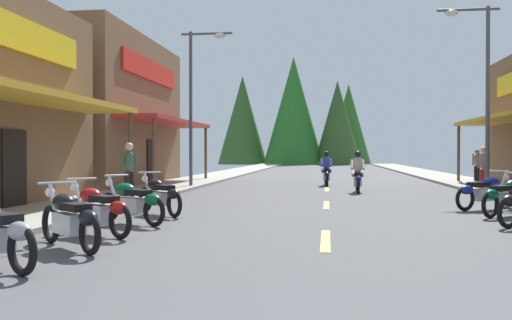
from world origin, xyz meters
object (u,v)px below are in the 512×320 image
at_px(streetlamp_left, 198,87).
at_px(rider_cruising_lead, 358,175).
at_px(streetlamp_right, 479,73).
at_px(motorcycle_parked_left_4, 160,195).
at_px(pedestrian_strolling, 129,167).
at_px(pedestrian_by_shop, 483,166).
at_px(motorcycle_parked_right_5, 508,196).
at_px(rider_cruising_trailing, 326,171).
at_px(motorcycle_parked_left_1, 70,218).
at_px(motorcycle_parked_left_3, 132,201).
at_px(motorcycle_parked_right_6, 485,191).
at_px(motorcycle_parked_left_2, 97,209).
at_px(pedestrian_waiting, 477,163).

distance_m(streetlamp_left, rider_cruising_lead, 7.64).
height_order(streetlamp_left, streetlamp_right, streetlamp_right).
relative_size(motorcycle_parked_left_4, pedestrian_strolling, 0.88).
bearing_deg(pedestrian_by_shop, pedestrian_strolling, 173.11).
xyz_separation_m(motorcycle_parked_left_4, pedestrian_by_shop, (9.87, 8.97, 0.52)).
bearing_deg(rider_cruising_lead, motorcycle_parked_right_5, -156.49).
bearing_deg(rider_cruising_trailing, pedestrian_strolling, 144.48).
distance_m(motorcycle_parked_left_1, motorcycle_parked_left_4, 4.83).
bearing_deg(rider_cruising_lead, streetlamp_left, 77.22).
relative_size(streetlamp_right, motorcycle_parked_left_4, 4.21).
relative_size(streetlamp_right, motorcycle_parked_left_3, 3.62).
bearing_deg(pedestrian_strolling, motorcycle_parked_right_6, 31.09).
distance_m(motorcycle_parked_left_2, pedestrian_by_shop, 15.90).
bearing_deg(rider_cruising_trailing, motorcycle_parked_left_4, 159.70).
bearing_deg(motorcycle_parked_right_6, pedestrian_waiting, 42.50).
relative_size(motorcycle_parked_right_6, motorcycle_parked_left_4, 1.15).
height_order(motorcycle_parked_left_4, pedestrian_by_shop, pedestrian_by_shop).
distance_m(streetlamp_right, pedestrian_by_shop, 3.57).
distance_m(motorcycle_parked_right_5, motorcycle_parked_left_1, 9.96).
relative_size(streetlamp_left, motorcycle_parked_right_5, 4.03).
relative_size(streetlamp_left, motorcycle_parked_left_3, 3.55).
relative_size(motorcycle_parked_right_6, rider_cruising_trailing, 0.85).
bearing_deg(motorcycle_parked_right_6, rider_cruising_trailing, 77.89).
xyz_separation_m(streetlamp_right, motorcycle_parked_left_1, (-9.35, -12.62, -3.85)).
height_order(motorcycle_parked_right_6, motorcycle_parked_left_4, same).
xyz_separation_m(motorcycle_parked_right_6, motorcycle_parked_left_3, (-8.22, -3.99, 0.00)).
relative_size(motorcycle_parked_right_6, motorcycle_parked_left_3, 0.98).
bearing_deg(streetlamp_right, motorcycle_parked_left_3, -134.78).
bearing_deg(pedestrian_strolling, streetlamp_right, 58.63).
bearing_deg(rider_cruising_lead, motorcycle_parked_left_1, 159.93).
distance_m(motorcycle_parked_left_1, pedestrian_strolling, 8.42).
xyz_separation_m(rider_cruising_trailing, pedestrian_strolling, (-5.95, -9.25, 0.41)).
bearing_deg(motorcycle_parked_right_6, motorcycle_parked_right_5, -119.37).
height_order(motorcycle_parked_left_3, rider_cruising_lead, rider_cruising_lead).
bearing_deg(motorcycle_parked_left_3, motorcycle_parked_left_1, 124.47).
bearing_deg(streetlamp_left, pedestrian_strolling, -95.16).
xyz_separation_m(motorcycle_parked_right_5, pedestrian_waiting, (3.10, 15.00, 0.48)).
distance_m(streetlamp_right, motorcycle_parked_left_1, 16.17).
bearing_deg(streetlamp_right, pedestrian_strolling, -158.54).
bearing_deg(rider_cruising_lead, streetlamp_right, -96.25).
height_order(streetlamp_right, pedestrian_strolling, streetlamp_right).
height_order(rider_cruising_lead, pedestrian_waiting, pedestrian_waiting).
height_order(motorcycle_parked_left_4, rider_cruising_trailing, rider_cruising_trailing).
distance_m(motorcycle_parked_right_5, rider_cruising_trailing, 12.57).
height_order(motorcycle_parked_left_1, pedestrian_waiting, pedestrian_waiting).
distance_m(motorcycle_parked_left_1, pedestrian_by_shop, 16.96).
height_order(streetlamp_left, pedestrian_by_shop, streetlamp_left).
bearing_deg(pedestrian_by_shop, motorcycle_parked_left_3, -165.25).
bearing_deg(motorcycle_parked_left_4, motorcycle_parked_right_6, -119.11).
bearing_deg(motorcycle_parked_right_5, pedestrian_by_shop, 35.99).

